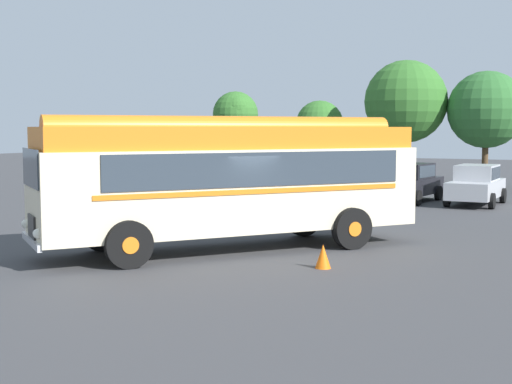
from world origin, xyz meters
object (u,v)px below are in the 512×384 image
at_px(car_near_left, 355,179).
at_px(box_van, 293,167).
at_px(vintage_bus, 231,178).
at_px(car_mid_left, 409,182).
at_px(car_mid_right, 476,185).
at_px(traffic_cone, 323,256).

bearing_deg(car_near_left, box_van, -172.53).
bearing_deg(box_van, vintage_bus, -73.11).
bearing_deg(car_mid_left, car_mid_right, -1.45).
distance_m(vintage_bus, car_mid_left, 14.39).
bearing_deg(box_van, car_mid_right, -3.97).
bearing_deg(car_mid_left, box_van, 174.79).
relative_size(car_mid_left, box_van, 0.75).
bearing_deg(car_near_left, car_mid_right, -10.07).
bearing_deg(car_mid_right, car_near_left, 169.93).
relative_size(vintage_bus, box_van, 1.61).
distance_m(car_near_left, car_mid_left, 2.88).
bearing_deg(car_near_left, vintage_bus, -84.35).
bearing_deg(car_mid_right, box_van, 176.03).
bearing_deg(car_mid_right, car_mid_left, 178.55).
height_order(vintage_bus, car_mid_right, vintage_bus).
bearing_deg(vintage_bus, traffic_cone, -22.82).
height_order(vintage_bus, traffic_cone, vintage_bus).
xyz_separation_m(vintage_bus, car_mid_left, (1.23, 14.30, -1.05)).
bearing_deg(box_van, traffic_cone, -64.89).
relative_size(box_van, traffic_cone, 10.66).
height_order(vintage_bus, box_van, vintage_bus).
xyz_separation_m(vintage_bus, box_van, (-4.50, 14.82, -0.53)).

